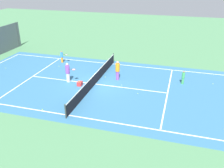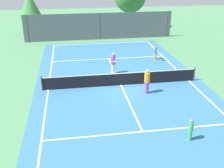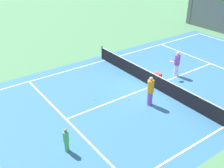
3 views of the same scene
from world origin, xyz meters
TOP-DOWN VIEW (x-y plane):
  - ground_plane at (0.00, 0.00)m, footprint 80.00×80.00m
  - court_surface at (0.00, 0.00)m, footprint 13.00×25.00m
  - tennis_net at (0.00, 0.00)m, footprint 11.90×0.10m
  - player_0 at (4.43, 5.49)m, footprint 0.41×0.86m
  - player_1 at (2.25, -7.52)m, footprint 0.27×0.27m
  - player_2 at (1.54, -1.65)m, footprint 0.39×0.39m
  - player_3 at (-0.20, 2.54)m, footprint 0.40×0.96m
  - ball_crate at (-0.67, 1.21)m, footprint 0.47×0.40m
  - tennis_ball_0 at (1.08, 10.33)m, footprint 0.07×0.07m
  - tennis_ball_1 at (2.96, -10.16)m, footprint 0.07×0.07m
  - tennis_ball_2 at (0.39, -2.35)m, footprint 0.07×0.07m
  - tennis_ball_3 at (3.11, 5.22)m, footprint 0.07×0.07m
  - tennis_ball_4 at (-4.24, -10.33)m, footprint 0.07×0.07m
  - tennis_ball_5 at (-0.83, -4.04)m, footprint 0.07×0.07m
  - tennis_ball_6 at (1.73, -0.39)m, footprint 0.07×0.07m
  - tennis_ball_7 at (-5.35, 2.17)m, footprint 0.07×0.07m

SIDE VIEW (x-z plane):
  - ground_plane at x=0.00m, z-range 0.00..0.00m
  - court_surface at x=0.00m, z-range 0.00..0.01m
  - tennis_ball_0 at x=1.08m, z-range 0.00..0.07m
  - tennis_ball_1 at x=2.96m, z-range 0.00..0.07m
  - tennis_ball_2 at x=0.39m, z-range 0.00..0.07m
  - tennis_ball_3 at x=3.11m, z-range 0.00..0.07m
  - tennis_ball_4 at x=-4.24m, z-range 0.00..0.07m
  - tennis_ball_5 at x=-0.83m, z-range 0.00..0.07m
  - tennis_ball_6 at x=1.73m, z-range 0.00..0.07m
  - tennis_ball_7 at x=-5.35m, z-range 0.00..0.07m
  - ball_crate at x=-0.67m, z-range -0.03..0.39m
  - tennis_net at x=0.00m, z-range -0.04..1.06m
  - player_1 at x=2.25m, z-range 0.01..1.27m
  - player_0 at x=4.43m, z-range 0.03..1.35m
  - player_2 at x=1.54m, z-range 0.02..1.84m
  - player_3 at x=-0.20m, z-range 0.03..1.85m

